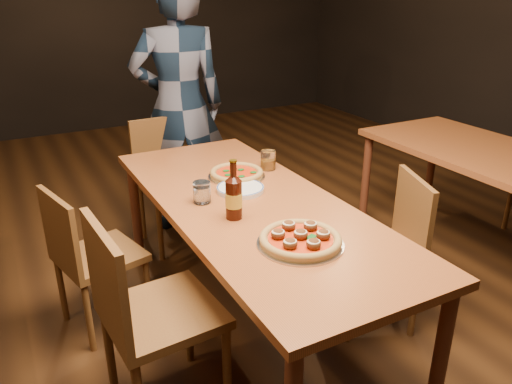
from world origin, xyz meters
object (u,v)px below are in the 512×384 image
chair_main_sw (100,254)px  chair_main_nw (163,311)px  pizza_margherita (237,173)px  pizza_meatball (300,239)px  chair_main_e (375,249)px  chair_end (173,183)px  table_main (251,215)px  water_glass (202,192)px  amber_glass (268,160)px  beer_bottle (234,198)px  diner (179,107)px  plate_stack (240,189)px

chair_main_sw → chair_main_nw: bearing=175.1°
pizza_margherita → pizza_meatball: bearing=-97.6°
chair_main_nw → chair_main_e: chair_main_nw is taller
chair_main_e → chair_end: 1.49m
table_main → chair_main_e: 0.70m
chair_main_nw → water_glass: 0.61m
chair_main_e → water_glass: 0.97m
pizza_meatball → amber_glass: amber_glass is taller
water_glass → amber_glass: 0.57m
chair_main_sw → amber_glass: bearing=-107.8°
chair_main_e → beer_bottle: (-0.77, 0.10, 0.41)m
chair_main_e → amber_glass: chair_main_e is taller
table_main → chair_main_sw: (-0.67, 0.43, -0.26)m
amber_glass → diner: bearing=98.3°
chair_main_nw → pizza_margherita: size_ratio=3.07×
table_main → chair_main_nw: (-0.56, -0.27, -0.20)m
chair_main_nw → amber_glass: (0.86, 0.64, 0.33)m
chair_main_nw → amber_glass: 1.12m
beer_bottle → pizza_margherita: bearing=62.7°
chair_main_sw → chair_end: size_ratio=0.92×
table_main → chair_main_nw: bearing=-153.8°
water_glass → diner: 1.34m
chair_main_nw → amber_glass: bearing=-57.3°
chair_main_e → pizza_meatball: 0.77m
chair_end → water_glass: 1.09m
amber_glass → diner: (-0.15, 1.03, 0.11)m
pizza_meatball → chair_main_nw: bearing=159.7°
beer_bottle → chair_main_e: bearing=-7.1°
table_main → chair_main_e: (0.62, -0.22, -0.25)m
chair_end → beer_bottle: beer_bottle is taller
chair_main_sw → amber_glass: (0.97, -0.07, 0.38)m
chair_main_sw → chair_main_e: (1.29, -0.65, 0.01)m
chair_main_sw → diner: 1.36m
pizza_meatball → amber_glass: 0.90m
diner → plate_stack: bearing=93.5°
beer_bottle → amber_glass: size_ratio=2.50×
diner → pizza_meatball: bearing=94.4°
pizza_margherita → chair_main_e: bearing=-46.3°
chair_main_sw → table_main: bearing=-136.8°
plate_stack → beer_bottle: beer_bottle is taller
diner → beer_bottle: bearing=88.5°
plate_stack → beer_bottle: (-0.17, -0.27, 0.09)m
pizza_margherita → water_glass: size_ratio=2.97×
water_glass → diner: bearing=74.4°
pizza_margherita → diner: (0.06, 1.06, 0.15)m
chair_main_e → water_glass: chair_main_e is taller
pizza_meatball → chair_main_e: bearing=21.5°
chair_main_nw → beer_bottle: size_ratio=3.56×
table_main → pizza_meatball: 0.48m
pizza_meatball → water_glass: water_glass is taller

